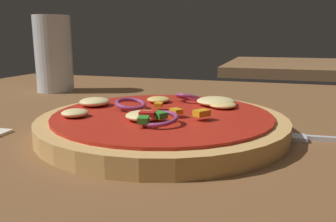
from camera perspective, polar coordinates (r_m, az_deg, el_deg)
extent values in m
cube|color=brown|center=(0.39, 6.48, -6.11)|extent=(1.18, 0.90, 0.04)
cylinder|color=tan|center=(0.38, -0.91, -2.17)|extent=(0.27, 0.27, 0.02)
cylinder|color=red|center=(0.38, -0.92, -0.57)|extent=(0.24, 0.24, 0.00)
ellipsoid|color=#F4DB8E|center=(0.42, 8.28, 1.61)|extent=(0.05, 0.05, 0.01)
ellipsoid|color=#F4DB8E|center=(0.37, -15.19, -0.31)|extent=(0.03, 0.03, 0.01)
ellipsoid|color=#F4DB8E|center=(0.42, -12.21, 1.47)|extent=(0.04, 0.04, 0.01)
ellipsoid|color=#EFCC72|center=(0.41, 9.04, 1.03)|extent=(0.03, 0.03, 0.01)
ellipsoid|color=#F4DB8E|center=(0.35, -4.12, -0.76)|extent=(0.04, 0.04, 0.01)
ellipsoid|color=#E5BC60|center=(0.44, -1.58, 1.93)|extent=(0.03, 0.03, 0.01)
torus|color=#93386B|center=(0.40, -6.22, 1.18)|extent=(0.05, 0.05, 0.01)
torus|color=#93386B|center=(0.33, -1.58, -1.25)|extent=(0.05, 0.05, 0.01)
torus|color=#93386B|center=(0.44, 3.28, 2.33)|extent=(0.04, 0.04, 0.01)
cube|color=#2D8C28|center=(0.32, -4.11, -1.46)|extent=(0.01, 0.02, 0.01)
cube|color=#2D8C28|center=(0.34, -1.42, -0.63)|extent=(0.02, 0.02, 0.01)
cube|color=orange|center=(0.35, 5.84, -0.34)|extent=(0.02, 0.02, 0.01)
cube|color=orange|center=(0.39, -1.69, 0.98)|extent=(0.01, 0.01, 0.01)
cube|color=orange|center=(0.36, 1.37, -0.02)|extent=(0.02, 0.02, 0.01)
cube|color=red|center=(0.34, -3.43, -0.60)|extent=(0.02, 0.01, 0.01)
cube|color=silver|center=(0.38, 20.59, -4.08)|extent=(0.02, 0.02, 0.01)
cube|color=silver|center=(0.39, 16.13, -3.55)|extent=(0.04, 0.00, 0.00)
cube|color=silver|center=(0.38, 16.17, -3.78)|extent=(0.04, 0.00, 0.00)
cube|color=silver|center=(0.38, 16.21, -4.01)|extent=(0.04, 0.00, 0.00)
cube|color=silver|center=(0.37, 16.25, -4.25)|extent=(0.04, 0.00, 0.00)
cylinder|color=silver|center=(0.70, -18.45, 8.97)|extent=(0.07, 0.07, 0.14)
cylinder|color=gold|center=(0.70, -18.29, 6.60)|extent=(0.06, 0.06, 0.08)
cylinder|color=white|center=(0.69, -18.56, 10.43)|extent=(0.06, 0.06, 0.01)
cube|color=brown|center=(1.49, 22.46, 6.75)|extent=(0.63, 0.63, 0.04)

